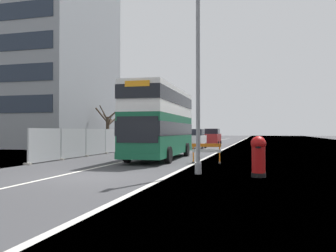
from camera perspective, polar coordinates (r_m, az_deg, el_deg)
ground at (r=15.03m, az=-10.51°, el=-8.28°), size 140.00×280.00×0.10m
double_decker_bus at (r=24.23m, az=-1.16°, el=0.72°), size 3.08×10.65×4.81m
lamppost_foreground at (r=15.87m, az=4.86°, el=6.69°), size 0.29×0.70×8.43m
red_pillar_postbox at (r=15.12m, az=14.38°, el=-4.49°), size 0.62×0.62×1.70m
roadworks_barrier at (r=21.05m, az=6.21°, el=-3.99°), size 1.73×0.62×1.17m
construction_site_fence at (r=31.75m, az=-8.80°, el=-2.41°), size 0.44×24.00×2.13m
car_oncoming_near at (r=38.70m, az=4.54°, el=-2.16°), size 1.92×3.97×2.13m
car_receding_mid at (r=48.28m, az=7.17°, el=-1.83°), size 2.09×4.54×2.23m
bare_tree_far_verge_near at (r=42.70m, az=-9.69°, el=-0.08°), size 2.94×2.89×4.92m
backdrop_office_block at (r=50.99m, az=-23.92°, el=9.88°), size 23.83×15.80×22.62m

